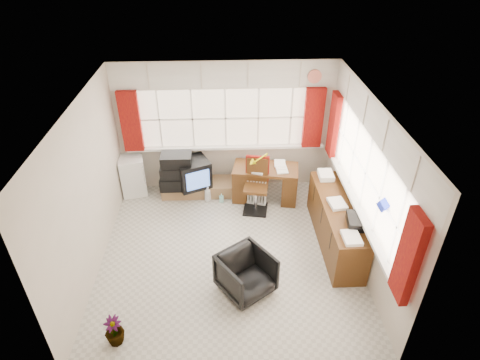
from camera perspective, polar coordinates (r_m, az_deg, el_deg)
The scene contains 20 objects.
ground at distance 6.54m, azimuth -1.53°, elevation -10.31°, with size 4.00×4.00×0.00m, color beige.
room_walls at distance 5.61m, azimuth -1.76°, elevation 0.88°, with size 4.00×4.00×4.00m.
window_back at distance 7.58m, azimuth -1.99°, elevation 5.16°, with size 3.70×0.12×3.60m.
window_right at distance 6.25m, azimuth 16.46°, elevation -3.02°, with size 0.12×3.70×3.60m.
curtains at distance 6.51m, azimuth 6.28°, elevation 5.08°, with size 3.83×3.83×1.15m.
overhead_cabinets at distance 6.24m, azimuth 7.16°, elevation 11.78°, with size 3.98×3.98×0.48m.
desk at distance 7.50m, azimuth 3.60°, elevation -0.21°, with size 1.27×0.77×0.72m.
desk_lamp at distance 7.03m, azimuth 3.65°, elevation 3.00°, with size 0.15×0.12×0.42m.
task_chair at distance 7.18m, azimuth 2.38°, elevation -0.31°, with size 0.49×0.52×1.02m.
office_chair at distance 5.78m, azimuth 0.86°, elevation -13.22°, with size 0.67×0.69×0.63m, color black.
radiator at distance 7.42m, azimuth 2.42°, elevation -2.11°, with size 0.38×0.24×0.53m.
credenza at distance 6.67m, azimuth 13.47°, elevation -5.96°, with size 0.50×2.00×0.85m.
file_tray at distance 6.10m, azimuth 16.41°, elevation -5.62°, with size 0.30×0.38×0.13m, color black.
tv_bench at distance 7.82m, azimuth -5.88°, elevation -1.03°, with size 1.40×0.50×0.25m, color olive.
crt_tv at distance 7.54m, azimuth -6.73°, elevation 0.97°, with size 0.74×0.71×0.53m.
hifi_stack at distance 7.49m, azimuth -8.87°, elevation 1.15°, with size 0.66×0.42×0.70m.
mini_fridge at distance 7.93m, azimuth -15.01°, elevation 0.63°, with size 0.54×0.54×0.77m.
spray_bottle_a at distance 7.57m, azimuth -4.64°, elevation -1.91°, with size 0.13×0.13×0.33m, color silver.
spray_bottle_b at distance 7.57m, azimuth -2.66°, elevation -2.55°, with size 0.08×0.08×0.17m, color #95DED2.
flower_vase at distance 5.53m, azimuth -17.48°, elevation -19.76°, with size 0.24×0.24×0.43m, color black.
Camera 1 is at (-0.05, -4.75, 4.49)m, focal length 30.00 mm.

